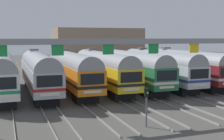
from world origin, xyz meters
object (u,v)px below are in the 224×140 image
(commuter_train_white, at_px, (3,72))
(commuter_train_maroon, at_px, (184,65))
(catenary_gantry, at_px, (153,51))
(commuter_train_stainless, at_px, (39,71))
(commuter_train_green, at_px, (132,67))
(yard_signal_mast, at_px, (147,100))
(commuter_train_orange, at_px, (72,69))
(commuter_train_silver, at_px, (159,66))
(commuter_train_yellow, at_px, (103,68))

(commuter_train_white, relative_size, commuter_train_maroon, 1.00)
(commuter_train_maroon, distance_m, catenary_gantry, 18.18)
(catenary_gantry, bearing_deg, commuter_train_stainless, 120.37)
(commuter_train_green, relative_size, commuter_train_maroon, 1.00)
(commuter_train_white, height_order, yard_signal_mast, commuter_train_white)
(commuter_train_maroon, bearing_deg, commuter_train_white, -179.99)
(commuter_train_orange, height_order, yard_signal_mast, commuter_train_orange)
(commuter_train_stainless, relative_size, yard_signal_mast, 6.18)
(commuter_train_stainless, relative_size, catenary_gantry, 0.62)
(commuter_train_orange, bearing_deg, commuter_train_white, -179.97)
(commuter_train_green, height_order, commuter_train_maroon, commuter_train_maroon)
(commuter_train_white, height_order, commuter_train_silver, commuter_train_silver)
(commuter_train_yellow, distance_m, commuter_train_green, 3.95)
(commuter_train_stainless, xyz_separation_m, commuter_train_yellow, (7.91, 0.00, 0.00))
(commuter_train_yellow, distance_m, catenary_gantry, 13.77)
(commuter_train_yellow, bearing_deg, commuter_train_maroon, 0.00)
(commuter_train_stainless, distance_m, catenary_gantry, 15.88)
(commuter_train_yellow, bearing_deg, commuter_train_stainless, 180.00)
(commuter_train_orange, xyz_separation_m, commuter_train_maroon, (15.82, 0.00, 0.00))
(commuter_train_stainless, distance_m, commuter_train_yellow, 7.91)
(commuter_train_silver, height_order, catenary_gantry, catenary_gantry)
(commuter_train_white, distance_m, commuter_train_green, 15.82)
(commuter_train_green, bearing_deg, commuter_train_stainless, 179.98)
(commuter_train_green, xyz_separation_m, commuter_train_maroon, (7.91, 0.00, 0.00))
(commuter_train_stainless, relative_size, commuter_train_maroon, 1.00)
(commuter_train_stainless, relative_size, commuter_train_yellow, 1.00)
(yard_signal_mast, bearing_deg, commuter_train_yellow, 83.09)
(commuter_train_silver, bearing_deg, commuter_train_stainless, 180.00)
(commuter_train_green, bearing_deg, commuter_train_orange, 179.97)
(commuter_train_white, xyz_separation_m, commuter_train_yellow, (11.86, 0.00, 0.00))
(commuter_train_green, relative_size, catenary_gantry, 0.62)
(commuter_train_green, relative_size, commuter_train_silver, 1.00)
(commuter_train_orange, distance_m, commuter_train_green, 7.91)
(commuter_train_stainless, distance_m, commuter_train_green, 11.86)
(commuter_train_stainless, height_order, commuter_train_yellow, same)
(commuter_train_stainless, relative_size, commuter_train_orange, 1.00)
(commuter_train_silver, bearing_deg, commuter_train_white, -179.99)
(commuter_train_silver, bearing_deg, commuter_train_orange, 180.00)
(commuter_train_orange, bearing_deg, commuter_train_silver, 0.00)
(commuter_train_yellow, bearing_deg, commuter_train_silver, 0.00)
(commuter_train_white, height_order, commuter_train_maroon, commuter_train_maroon)
(commuter_train_white, xyz_separation_m, commuter_train_orange, (7.91, 0.00, 0.00))
(commuter_train_silver, distance_m, catenary_gantry, 15.88)
(yard_signal_mast, bearing_deg, commuter_train_green, 70.01)
(commuter_train_maroon, height_order, yard_signal_mast, commuter_train_maroon)
(commuter_train_orange, bearing_deg, yard_signal_mast, -83.09)
(commuter_train_white, bearing_deg, yard_signal_mast, -58.78)
(commuter_train_green, relative_size, yard_signal_mast, 6.18)
(commuter_train_white, bearing_deg, commuter_train_stainless, 0.06)
(commuter_train_stainless, xyz_separation_m, commuter_train_green, (11.86, -0.00, -0.00))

